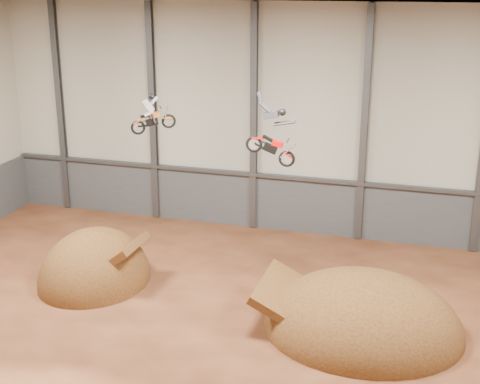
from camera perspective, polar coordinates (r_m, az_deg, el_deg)
name	(u,v)px	position (r m, az deg, el deg)	size (l,w,h in m)	color
floor	(235,355)	(29.24, -0.45, -13.78)	(40.00, 40.00, 0.00)	#4E2515
back_wall	(308,122)	(40.30, 5.86, 5.92)	(40.00, 0.10, 14.00)	beige
ceiling	(234,16)	(24.87, -0.53, 14.78)	(40.00, 40.00, 0.00)	black
lower_band_back	(305,206)	(41.62, 5.60, -1.19)	(39.80, 0.18, 3.50)	#4C4E52
steel_rail	(306,179)	(40.92, 5.64, 1.13)	(39.80, 0.35, 0.20)	#47494F
steel_column_0	(60,108)	(46.17, -15.09, 6.95)	(0.40, 0.36, 13.90)	#47494F
steel_column_1	(153,114)	(43.08, -7.44, 6.66)	(0.40, 0.36, 13.90)	#47494F
steel_column_2	(254,120)	(40.85, 1.19, 6.18)	(0.40, 0.36, 13.90)	#47494F
steel_column_3	(364,127)	(39.63, 10.56, 5.50)	(0.40, 0.36, 13.90)	#47494F
takeoff_ramp	(95,281)	(36.41, -12.24, -7.43)	(5.67, 6.54, 5.67)	#422510
landing_ramp	(362,330)	(31.56, 10.36, -11.51)	(9.04, 7.99, 5.21)	#422510
fmx_rider_a	(154,111)	(30.55, -7.34, 6.87)	(2.05, 0.78, 1.86)	#C65C19
fmx_rider_b	(268,130)	(30.46, 2.37, 5.33)	(3.18, 0.91, 2.73)	red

